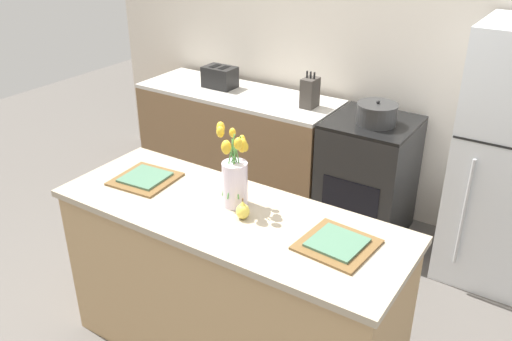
{
  "coord_description": "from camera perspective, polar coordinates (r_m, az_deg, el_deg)",
  "views": [
    {
      "loc": [
        1.35,
        -1.82,
        2.29
      ],
      "look_at": [
        0.0,
        0.25,
        1.05
      ],
      "focal_mm": 38.0,
      "sensor_mm": 36.0,
      "label": 1
    }
  ],
  "objects": [
    {
      "name": "toaster",
      "position": [
        4.51,
        -3.83,
        9.8
      ],
      "size": [
        0.28,
        0.18,
        0.17
      ],
      "color": "black",
      "rests_on": "back_counter"
    },
    {
      "name": "pear_figurine",
      "position": [
        2.57,
        -1.4,
        -4.23
      ],
      "size": [
        0.07,
        0.07,
        0.11
      ],
      "color": "#E5CC4C",
      "rests_on": "kitchen_island"
    },
    {
      "name": "plate_setting_left",
      "position": [
        2.98,
        -11.59,
        -0.82
      ],
      "size": [
        0.33,
        0.33,
        0.02
      ],
      "color": "brown",
      "rests_on": "kitchen_island"
    },
    {
      "name": "kitchen_island",
      "position": [
        2.91,
        -2.76,
        -12.22
      ],
      "size": [
        1.8,
        0.66,
        0.93
      ],
      "color": "tan",
      "rests_on": "ground_plane"
    },
    {
      "name": "flower_vase",
      "position": [
        2.62,
        -2.27,
        -0.66
      ],
      "size": [
        0.17,
        0.17,
        0.43
      ],
      "color": "silver",
      "rests_on": "kitchen_island"
    },
    {
      "name": "cooking_pot",
      "position": [
        3.82,
        12.61,
        5.84
      ],
      "size": [
        0.28,
        0.28,
        0.17
      ],
      "color": "#2D2D2D",
      "rests_on": "stove_range"
    },
    {
      "name": "back_wall",
      "position": [
        4.16,
        13.65,
        12.87
      ],
      "size": [
        5.2,
        0.08,
        2.7
      ],
      "color": "silver",
      "rests_on": "ground_plane"
    },
    {
      "name": "stove_range",
      "position": [
        4.08,
        11.62,
        -0.76
      ],
      "size": [
        0.6,
        0.61,
        0.9
      ],
      "color": "black",
      "rests_on": "ground_plane"
    },
    {
      "name": "knife_block",
      "position": [
        4.05,
        5.69,
        8.16
      ],
      "size": [
        0.1,
        0.14,
        0.27
      ],
      "color": "#3D3833",
      "rests_on": "back_counter"
    },
    {
      "name": "plate_setting_right",
      "position": [
        2.41,
        8.53,
        -7.65
      ],
      "size": [
        0.33,
        0.33,
        0.02
      ],
      "color": "brown",
      "rests_on": "kitchen_island"
    },
    {
      "name": "back_counter",
      "position": [
        4.57,
        -1.89,
        2.89
      ],
      "size": [
        1.68,
        0.6,
        0.9
      ],
      "color": "brown",
      "rests_on": "ground_plane"
    }
  ]
}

